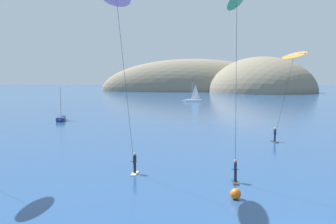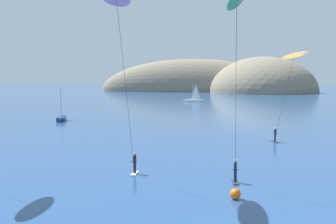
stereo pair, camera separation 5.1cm
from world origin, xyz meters
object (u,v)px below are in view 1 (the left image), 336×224
kitesurfer_pink (118,13)px  marker_buoy (236,194)px  sailboat_near (61,117)px  sailboat_far (192,100)px  kitesurfer_orange (292,61)px  kitesurfer_green (237,17)px

kitesurfer_pink → marker_buoy: 13.91m
sailboat_near → kitesurfer_pink: 46.83m
sailboat_far → kitesurfer_pink: kitesurfer_pink is taller
sailboat_near → marker_buoy: 50.48m
kitesurfer_orange → marker_buoy: kitesurfer_orange is taller
sailboat_far → sailboat_near: bearing=-113.3°
sailboat_near → marker_buoy: (25.13, -43.78, -0.29)m
kitesurfer_pink → kitesurfer_green: size_ratio=1.01×
sailboat_far → kitesurfer_green: (2.93, -94.62, 10.75)m
sailboat_near → kitesurfer_green: bearing=-59.7°
sailboat_near → kitesurfer_pink: kitesurfer_pink is taller
sailboat_far → kitesurfer_pink: size_ratio=0.46×
kitesurfer_pink → marker_buoy: kitesurfer_pink is taller
kitesurfer_orange → kitesurfer_green: 19.01m
kitesurfer_pink → marker_buoy: (7.65, -1.80, -11.48)m
kitesurfer_green → marker_buoy: kitesurfer_green is taller
sailboat_near → kitesurfer_orange: (32.62, -25.66, 8.53)m
kitesurfer_orange → kitesurfer_green: bearing=-113.4°
sailboat_far → kitesurfer_orange: size_ratio=0.58×
marker_buoy → kitesurfer_orange: bearing=67.6°
kitesurfer_orange → sailboat_near: bearing=141.8°
sailboat_far → kitesurfer_green: bearing=-88.2°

